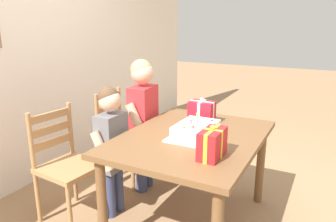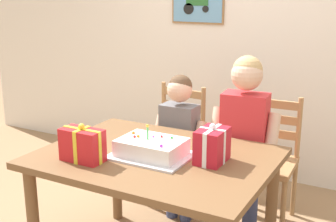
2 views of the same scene
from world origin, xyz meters
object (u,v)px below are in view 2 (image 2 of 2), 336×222
object	(u,v)px
chair_left	(173,143)
child_older	(244,130)
child_younger	(179,134)
gift_box_red_large	(212,146)
dining_table	(156,171)
chair_right	(266,160)
gift_box_beside_cake	(82,145)
birthday_cake	(152,148)

from	to	relation	value
chair_left	child_older	bearing A→B (deg)	-23.70
chair_left	child_older	distance (m)	0.81
child_older	child_younger	distance (m)	0.49
gift_box_red_large	child_older	world-z (taller)	child_older
dining_table	gift_box_red_large	world-z (taller)	gift_box_red_large
chair_left	chair_right	world-z (taller)	same
child_older	chair_right	bearing A→B (deg)	76.60
child_younger	dining_table	bearing A→B (deg)	-74.85
gift_box_red_large	gift_box_beside_cake	xyz separation A→B (m)	(-0.63, -0.32, -0.00)
dining_table	gift_box_beside_cake	bearing A→B (deg)	-138.62
child_younger	chair_left	bearing A→B (deg)	124.96
dining_table	gift_box_beside_cake	distance (m)	0.45
birthday_cake	gift_box_beside_cake	distance (m)	0.38
gift_box_beside_cake	child_younger	bearing A→B (deg)	81.29
birthday_cake	gift_box_red_large	size ratio (longest dim) A/B	1.98
chair_left	birthday_cake	bearing A→B (deg)	-68.68
chair_right	child_older	bearing A→B (deg)	-103.40
chair_right	child_younger	xyz separation A→B (m)	(-0.55, -0.30, 0.20)
chair_right	child_older	xyz separation A→B (m)	(-0.07, -0.30, 0.30)
gift_box_red_large	child_younger	bearing A→B (deg)	130.86
gift_box_beside_cake	child_older	distance (m)	1.09
gift_box_beside_cake	chair_right	bearing A→B (deg)	60.08
chair_left	child_older	world-z (taller)	child_older
dining_table	gift_box_beside_cake	size ratio (longest dim) A/B	5.39
birthday_cake	gift_box_red_large	xyz separation A→B (m)	(0.33, 0.09, 0.05)
dining_table	birthday_cake	world-z (taller)	birthday_cake
birthday_cake	child_older	world-z (taller)	child_older
gift_box_red_large	child_younger	xyz separation A→B (m)	(-0.49, 0.57, -0.18)
gift_box_beside_cake	child_older	xyz separation A→B (m)	(0.62, 0.89, -0.07)
dining_table	child_older	distance (m)	0.71
dining_table	child_older	bearing A→B (deg)	63.52
birthday_cake	chair_left	bearing A→B (deg)	111.32
birthday_cake	chair_left	size ratio (longest dim) A/B	0.48
birthday_cake	gift_box_beside_cake	bearing A→B (deg)	-142.10
chair_left	child_younger	world-z (taller)	child_younger
birthday_cake	chair_right	distance (m)	1.09
dining_table	chair_left	world-z (taller)	chair_left
child_older	chair_left	bearing A→B (deg)	156.30
dining_table	chair_left	distance (m)	1.02
gift_box_red_large	birthday_cake	bearing A→B (deg)	-164.79
child_older	child_younger	size ratio (longest dim) A/B	1.15
gift_box_red_large	child_younger	world-z (taller)	child_younger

